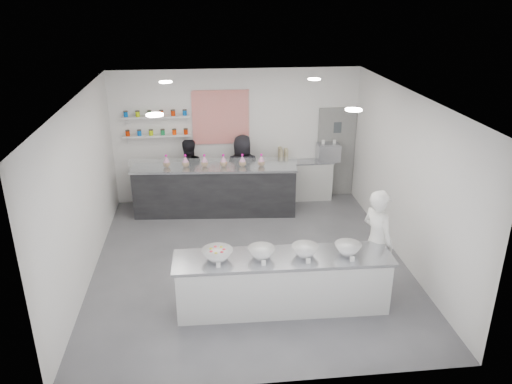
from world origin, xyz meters
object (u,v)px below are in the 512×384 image
(espresso_ledge, at_px, (305,180))
(espresso_machine, at_px, (328,152))
(prep_counter, at_px, (283,282))
(staff_right, at_px, (243,171))
(woman_prep, at_px, (377,241))
(staff_left, at_px, (188,174))
(back_bar, at_px, (215,190))

(espresso_ledge, bearing_deg, espresso_machine, 0.00)
(prep_counter, distance_m, espresso_ledge, 4.37)
(staff_right, bearing_deg, espresso_ledge, -170.10)
(woman_prep, relative_size, staff_right, 1.06)
(prep_counter, height_order, espresso_machine, espresso_machine)
(espresso_machine, height_order, staff_right, staff_right)
(woman_prep, height_order, staff_left, woman_prep)
(prep_counter, relative_size, staff_right, 2.00)
(espresso_machine, bearing_deg, espresso_ledge, 180.00)
(espresso_ledge, distance_m, woman_prep, 3.87)
(back_bar, bearing_deg, staff_left, 147.93)
(back_bar, xyz_separation_m, woman_prep, (2.47, -3.23, 0.33))
(back_bar, xyz_separation_m, espresso_ledge, (2.10, 0.60, -0.08))
(woman_prep, bearing_deg, back_bar, 14.62)
(espresso_ledge, bearing_deg, prep_counter, -105.84)
(back_bar, bearing_deg, espresso_ledge, 20.48)
(staff_left, bearing_deg, woman_prep, 110.97)
(woman_prep, xyz_separation_m, staff_right, (-1.83, 3.65, -0.05))
(back_bar, relative_size, staff_left, 2.21)
(prep_counter, height_order, woman_prep, woman_prep)
(staff_left, relative_size, staff_right, 0.97)
(espresso_ledge, bearing_deg, woman_prep, -84.43)
(espresso_ledge, xyz_separation_m, staff_right, (-1.46, -0.18, 0.35))
(back_bar, bearing_deg, staff_right, 37.76)
(back_bar, bearing_deg, espresso_machine, 17.43)
(prep_counter, xyz_separation_m, espresso_machine, (1.71, 4.20, 0.67))
(espresso_ledge, xyz_separation_m, espresso_machine, (0.52, 0.00, 0.66))
(espresso_machine, distance_m, staff_right, 2.01)
(prep_counter, relative_size, woman_prep, 1.88)
(prep_counter, xyz_separation_m, back_bar, (-0.90, 3.60, 0.09))
(woman_prep, distance_m, staff_right, 4.09)
(espresso_machine, height_order, staff_left, staff_left)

